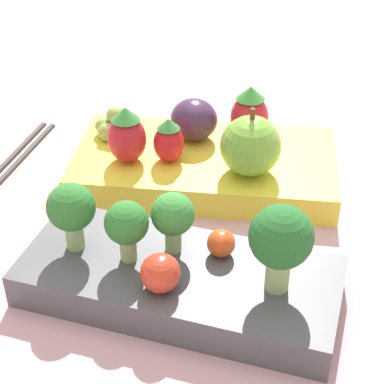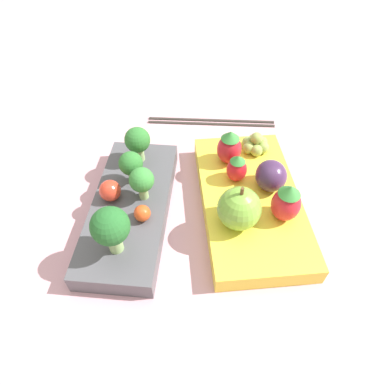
% 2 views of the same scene
% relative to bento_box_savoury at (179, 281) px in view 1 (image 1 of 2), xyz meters
% --- Properties ---
extents(ground_plane, '(4.00, 4.00, 0.00)m').
position_rel_bento_box_savoury_xyz_m(ground_plane, '(0.01, -0.07, -0.01)').
color(ground_plane, '#C6939E').
extents(bento_box_savoury, '(0.23, 0.12, 0.03)m').
position_rel_bento_box_savoury_xyz_m(bento_box_savoury, '(0.00, 0.00, 0.00)').
color(bento_box_savoury, '#4C4C51').
rests_on(bento_box_savoury, ground_plane).
extents(bento_box_fruit, '(0.24, 0.13, 0.03)m').
position_rel_bento_box_savoury_xyz_m(bento_box_fruit, '(0.01, -0.15, -0.00)').
color(bento_box_fruit, yellow).
rests_on(bento_box_fruit, ground_plane).
extents(broccoli_floret_0, '(0.03, 0.03, 0.05)m').
position_rel_bento_box_savoury_xyz_m(broccoli_floret_0, '(0.08, -0.01, 0.05)').
color(broccoli_floret_0, '#93B770').
rests_on(broccoli_floret_0, bento_box_savoury).
extents(broccoli_floret_1, '(0.04, 0.04, 0.06)m').
position_rel_bento_box_savoury_xyz_m(broccoli_floret_1, '(-0.07, 0.01, 0.05)').
color(broccoli_floret_1, '#93B770').
rests_on(broccoli_floret_1, bento_box_savoury).
extents(broccoli_floret_2, '(0.03, 0.03, 0.05)m').
position_rel_bento_box_savoury_xyz_m(broccoli_floret_2, '(0.01, -0.02, 0.04)').
color(broccoli_floret_2, '#93B770').
rests_on(broccoli_floret_2, bento_box_savoury).
extents(broccoli_floret_3, '(0.03, 0.03, 0.05)m').
position_rel_bento_box_savoury_xyz_m(broccoli_floret_3, '(0.04, -0.00, 0.04)').
color(broccoli_floret_3, '#93B770').
rests_on(broccoli_floret_3, bento_box_savoury).
extents(cherry_tomato_0, '(0.03, 0.03, 0.03)m').
position_rel_bento_box_savoury_xyz_m(cherry_tomato_0, '(0.01, 0.02, 0.03)').
color(cherry_tomato_0, red).
rests_on(cherry_tomato_0, bento_box_savoury).
extents(cherry_tomato_1, '(0.02, 0.02, 0.02)m').
position_rel_bento_box_savoury_xyz_m(cherry_tomato_1, '(-0.03, -0.02, 0.02)').
color(cherry_tomato_1, '#DB4C1E').
rests_on(cherry_tomato_1, bento_box_savoury).
extents(apple, '(0.05, 0.05, 0.06)m').
position_rel_bento_box_savoury_xyz_m(apple, '(-0.03, -0.13, 0.04)').
color(apple, '#70A838').
rests_on(apple, bento_box_fruit).
extents(strawberry_0, '(0.03, 0.03, 0.04)m').
position_rel_bento_box_savoury_xyz_m(strawberry_0, '(0.04, -0.14, 0.03)').
color(strawberry_0, red).
rests_on(strawberry_0, bento_box_fruit).
extents(strawberry_1, '(0.03, 0.03, 0.05)m').
position_rel_bento_box_savoury_xyz_m(strawberry_1, '(0.07, -0.13, 0.04)').
color(strawberry_1, red).
rests_on(strawberry_1, bento_box_fruit).
extents(strawberry_2, '(0.03, 0.03, 0.05)m').
position_rel_bento_box_savoury_xyz_m(strawberry_2, '(-0.03, -0.19, 0.04)').
color(strawberry_2, red).
rests_on(strawberry_2, bento_box_fruit).
extents(plum, '(0.04, 0.04, 0.04)m').
position_rel_bento_box_savoury_xyz_m(plum, '(0.02, -0.18, 0.03)').
color(plum, '#42284C').
rests_on(plum, bento_box_fruit).
extents(grape_cluster, '(0.04, 0.04, 0.03)m').
position_rel_bento_box_savoury_xyz_m(grape_cluster, '(0.09, -0.17, 0.02)').
color(grape_cluster, '#8EA84C').
rests_on(grape_cluster, bento_box_fruit).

